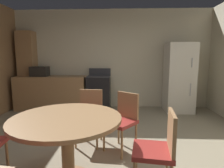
{
  "coord_description": "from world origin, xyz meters",
  "views": [
    {
      "loc": [
        0.23,
        -2.32,
        1.4
      ],
      "look_at": [
        0.1,
        0.86,
        0.94
      ],
      "focal_mm": 29.58,
      "sensor_mm": 36.0,
      "label": 1
    }
  ],
  "objects": [
    {
      "name": "chair_east",
      "position": [
        0.64,
        -0.55,
        0.5
      ],
      "size": [
        0.45,
        0.45,
        0.87
      ],
      "rotation": [
        0.0,
        0.0,
        3.0
      ],
      "color": "#9E754C",
      "rests_on": "ground"
    },
    {
      "name": "oven_range",
      "position": [
        -0.33,
        2.53,
        0.47
      ],
      "size": [
        0.6,
        0.6,
        1.1
      ],
      "color": "black",
      "rests_on": "ground"
    },
    {
      "name": "refrigerator",
      "position": [
        1.76,
        2.48,
        0.88
      ],
      "size": [
        0.68,
        0.68,
        1.76
      ],
      "color": "silver",
      "rests_on": "ground"
    },
    {
      "name": "wall_back",
      "position": [
        0.0,
        2.93,
        1.35
      ],
      "size": [
        5.69,
        0.12,
        2.7
      ],
      "primitive_type": "cube",
      "color": "beige",
      "rests_on": "ground"
    },
    {
      "name": "chair_north",
      "position": [
        -0.26,
        0.58,
        0.5
      ],
      "size": [
        0.43,
        0.43,
        0.87
      ],
      "rotation": [
        0.0,
        0.0,
        4.62
      ],
      "color": "#9E754C",
      "rests_on": "ground"
    },
    {
      "name": "kitchen_counter",
      "position": [
        -1.61,
        2.53,
        0.45
      ],
      "size": [
        1.87,
        0.6,
        0.9
      ],
      "primitive_type": "cube",
      "color": "#9E754C",
      "rests_on": "ground"
    },
    {
      "name": "dining_table",
      "position": [
        -0.35,
        -0.41,
        0.6
      ],
      "size": [
        1.2,
        1.2,
        0.76
      ],
      "color": "#9E754C",
      "rests_on": "ground"
    },
    {
      "name": "microwave",
      "position": [
        -1.92,
        2.53,
        1.03
      ],
      "size": [
        0.44,
        0.32,
        0.26
      ],
      "primitive_type": "cube",
      "color": "black",
      "rests_on": "kitchen_counter"
    },
    {
      "name": "ground_plane",
      "position": [
        0.0,
        0.0,
        0.0
      ],
      "size": [
        14.0,
        14.0,
        0.0
      ],
      "primitive_type": "plane",
      "color": "gray"
    },
    {
      "name": "chair_northeast",
      "position": [
        0.28,
        0.36,
        0.5
      ],
      "size": [
        0.56,
        0.56,
        0.87
      ],
      "rotation": [
        0.0,
        0.0,
        4.02
      ],
      "color": "#9E754C",
      "rests_on": "ground"
    },
    {
      "name": "pantry_column",
      "position": [
        -2.32,
        2.71,
        1.05
      ],
      "size": [
        0.44,
        0.36,
        2.1
      ],
      "primitive_type": "cube",
      "color": "#9E754C",
      "rests_on": "ground"
    }
  ]
}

